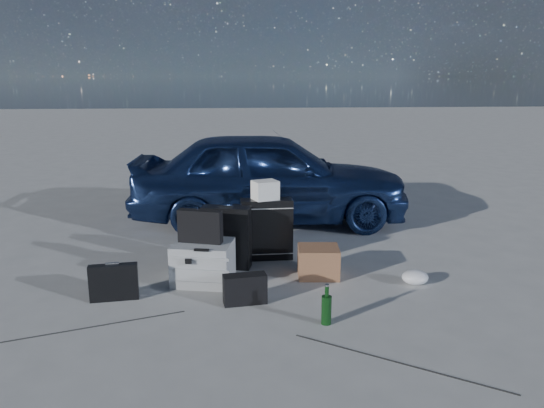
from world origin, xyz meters
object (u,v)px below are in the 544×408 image
Objects in this scene: car at (270,177)px; green_bottle at (327,305)px; duffel_bag at (247,232)px; cardboard_box at (318,262)px; pelican_case at (203,262)px; suitcase_left at (226,237)px; briefcase at (114,282)px; suitcase_right at (267,229)px.

green_bottle is (0.21, -3.17, -0.47)m from car.
green_bottle is (0.57, -2.04, -0.02)m from duffel_bag.
duffel_bag is 1.20m from cardboard_box.
green_bottle is at bearing -32.26° from pelican_case.
suitcase_left is 1.00m from cardboard_box.
briefcase is at bearing -129.92° from suitcase_left.
pelican_case reaches higher than green_bottle.
briefcase is (-0.78, -0.36, -0.04)m from pelican_case.
green_bottle is (0.80, -1.40, -0.16)m from suitcase_left.
suitcase_right is (-0.15, -1.52, -0.30)m from car.
suitcase_left is at bearing 30.52° from briefcase.
suitcase_left is (0.23, 0.41, 0.13)m from pelican_case.
car is 6.69× the size of pelican_case.
suitcase_right reaches higher than duffel_bag.
pelican_case is 0.83× the size of suitcase_right.
suitcase_right is at bearing 55.79° from pelican_case.
cardboard_box is (0.32, -2.11, -0.48)m from car.
cardboard_box is at bearing 14.90° from pelican_case.
car is 5.06× the size of duffel_bag.
briefcase is 1.28m from suitcase_left.
cardboard_box is (0.68, -0.98, -0.03)m from duffel_bag.
pelican_case is 1.69× the size of green_bottle.
pelican_case is 1.38× the size of cardboard_box.
suitcase_left is 2.00× the size of green_bottle.
suitcase_right is 1.66× the size of cardboard_box.
suitcase_left is (-0.60, -1.77, -0.31)m from car.
duffel_bag is (0.46, 1.05, -0.02)m from pelican_case.
suitcase_left is 0.50m from suitcase_right.
duffel_bag is (0.23, 0.64, -0.14)m from suitcase_left.
suitcase_right reaches higher than pelican_case.
briefcase is 0.58× the size of duffel_bag.
pelican_case is 0.76× the size of duffel_bag.
duffel_bag is at bearing 124.88° from cardboard_box.
suitcase_right is at bearing 28.17° from briefcase.
duffel_bag is at bearing 165.01° from car.
cardboard_box is at bearing -7.44° from suitcase_left.
car is 1.27m from duffel_bag.
suitcase_left is 0.89× the size of duffel_bag.
briefcase is 1.78m from suitcase_right.
suitcase_right is 1.69m from green_bottle.
pelican_case is 0.86m from briefcase.
pelican_case is 1.30× the size of briefcase.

